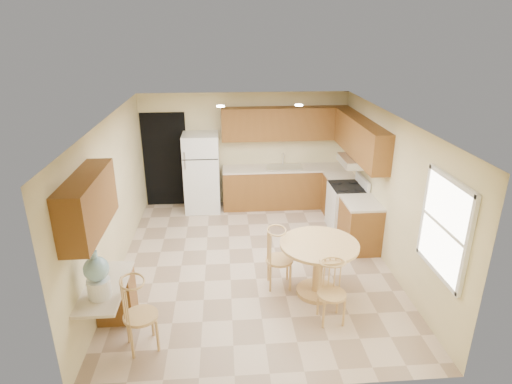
{
  "coord_description": "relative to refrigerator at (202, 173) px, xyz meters",
  "views": [
    {
      "loc": [
        -0.47,
        -6.4,
        3.83
      ],
      "look_at": [
        0.06,
        0.3,
        1.19
      ],
      "focal_mm": 30.0,
      "sensor_mm": 36.0,
      "label": 1
    }
  ],
  "objects": [
    {
      "name": "counter_back",
      "position": [
        1.83,
        0.05,
        0.04
      ],
      "size": [
        2.75,
        0.63,
        0.04
      ],
      "primitive_type": "cube",
      "color": "beige",
      "rests_on": "base_cab_back"
    },
    {
      "name": "can_light_b",
      "position": [
        1.85,
        -1.2,
        1.63
      ],
      "size": [
        0.14,
        0.14,
        0.02
      ],
      "primitive_type": "cylinder",
      "color": "white",
      "rests_on": "ceiling"
    },
    {
      "name": "counter_right_a",
      "position": [
        2.9,
        -0.54,
        0.04
      ],
      "size": [
        0.63,
        0.59,
        0.04
      ],
      "primitive_type": "cube",
      "color": "beige",
      "rests_on": "base_cab_right_a"
    },
    {
      "name": "wall_back",
      "position": [
        0.95,
        0.35,
        0.4
      ],
      "size": [
        4.5,
        0.02,
        2.5
      ],
      "primitive_type": "cube",
      "color": "beige",
      "rests_on": "floor"
    },
    {
      "name": "chair_table_b",
      "position": [
        1.89,
        -4.1,
        -0.31
      ],
      "size": [
        0.39,
        0.39,
        0.89
      ],
      "rotation": [
        0.0,
        0.0,
        3.19
      ],
      "color": "tan",
      "rests_on": "floor"
    },
    {
      "name": "sink",
      "position": [
        1.8,
        0.05,
        0.06
      ],
      "size": [
        0.78,
        0.44,
        0.01
      ],
      "primitive_type": "cube",
      "color": "silver",
      "rests_on": "counter_back"
    },
    {
      "name": "refrigerator",
      "position": [
        0.0,
        0.0,
        0.0
      ],
      "size": [
        0.75,
        0.73,
        1.7
      ],
      "color": "white",
      "rests_on": "floor"
    },
    {
      "name": "floor",
      "position": [
        0.95,
        -2.4,
        -0.85
      ],
      "size": [
        5.5,
        5.5,
        0.0
      ],
      "primitive_type": "plane",
      "color": "#C7AB90",
      "rests_on": "ground"
    },
    {
      "name": "range_hood",
      "position": [
        2.95,
        -1.22,
        0.57
      ],
      "size": [
        0.5,
        0.76,
        0.14
      ],
      "primitive_type": "cube",
      "color": "silver",
      "rests_on": "upper_cab_right"
    },
    {
      "name": "wall_left",
      "position": [
        -1.3,
        -2.4,
        0.4
      ],
      "size": [
        0.02,
        5.5,
        2.5
      ],
      "primitive_type": "cube",
      "color": "beige",
      "rests_on": "floor"
    },
    {
      "name": "upper_cab_right",
      "position": [
        3.04,
        -1.19,
        1.0
      ],
      "size": [
        0.33,
        2.42,
        0.7
      ],
      "primitive_type": "cube",
      "color": "brown",
      "rests_on": "wall_right"
    },
    {
      "name": "chair_desk",
      "position": [
        -0.6,
        -4.43,
        -0.25
      ],
      "size": [
        0.43,
        0.56,
        0.98
      ],
      "rotation": [
        0.0,
        0.0,
        -1.22
      ],
      "color": "tan",
      "rests_on": "floor"
    },
    {
      "name": "wall_front",
      "position": [
        0.95,
        -5.15,
        0.4
      ],
      "size": [
        4.5,
        0.02,
        2.5
      ],
      "primitive_type": "cube",
      "color": "beige",
      "rests_on": "floor"
    },
    {
      "name": "counter_right_b",
      "position": [
        2.9,
        -2.0,
        0.04
      ],
      "size": [
        0.63,
        0.8,
        0.04
      ],
      "primitive_type": "cube",
      "color": "beige",
      "rests_on": "base_cab_right_b"
    },
    {
      "name": "base_cab_back",
      "position": [
        1.83,
        0.05,
        -0.42
      ],
      "size": [
        2.75,
        0.6,
        0.87
      ],
      "primitive_type": "cube",
      "color": "brown",
      "rests_on": "floor"
    },
    {
      "name": "desk_top",
      "position": [
        -1.05,
        -4.1,
        -0.1
      ],
      "size": [
        0.5,
        1.2,
        0.04
      ],
      "primitive_type": "cube",
      "color": "beige",
      "rests_on": "desk_pedestal"
    },
    {
      "name": "ceiling",
      "position": [
        0.95,
        -2.4,
        1.65
      ],
      "size": [
        4.5,
        5.5,
        0.02
      ],
      "primitive_type": "cube",
      "color": "white",
      "rests_on": "wall_back"
    },
    {
      "name": "upper_cab_left",
      "position": [
        -1.13,
        -4.0,
        1.0
      ],
      "size": [
        0.33,
        1.4,
        0.7
      ],
      "primitive_type": "cube",
      "color": "brown",
      "rests_on": "wall_left"
    },
    {
      "name": "base_cab_right_b",
      "position": [
        2.9,
        -2.0,
        -0.42
      ],
      "size": [
        0.6,
        0.8,
        0.87
      ],
      "primitive_type": "cube",
      "color": "brown",
      "rests_on": "floor"
    },
    {
      "name": "base_cab_right_a",
      "position": [
        2.9,
        -0.54,
        -0.42
      ],
      "size": [
        0.6,
        0.59,
        0.87
      ],
      "primitive_type": "cube",
      "color": "brown",
      "rests_on": "floor"
    },
    {
      "name": "wall_right",
      "position": [
        3.2,
        -2.4,
        0.4
      ],
      "size": [
        0.02,
        5.5,
        2.5
      ],
      "primitive_type": "cube",
      "color": "beige",
      "rests_on": "floor"
    },
    {
      "name": "window",
      "position": [
        3.18,
        -4.25,
        0.65
      ],
      "size": [
        0.06,
        1.12,
        1.3
      ],
      "color": "white",
      "rests_on": "wall_right"
    },
    {
      "name": "desk_pedestal",
      "position": [
        -1.05,
        -3.72,
        -0.49
      ],
      "size": [
        0.48,
        0.42,
        0.72
      ],
      "primitive_type": "cube",
      "color": "brown",
      "rests_on": "floor"
    },
    {
      "name": "water_crock",
      "position": [
        -1.05,
        -4.32,
        0.2
      ],
      "size": [
        0.3,
        0.3,
        0.62
      ],
      "color": "white",
      "rests_on": "desk_top"
    },
    {
      "name": "chair_table_a",
      "position": [
        1.29,
        -3.2,
        -0.26
      ],
      "size": [
        0.43,
        0.55,
        0.97
      ],
      "rotation": [
        0.0,
        0.0,
        -1.58
      ],
      "color": "tan",
      "rests_on": "floor"
    },
    {
      "name": "doorway",
      "position": [
        -0.8,
        0.34,
        0.2
      ],
      "size": [
        0.9,
        0.02,
        2.1
      ],
      "primitive_type": "cube",
      "color": "black",
      "rests_on": "floor"
    },
    {
      "name": "stove",
      "position": [
        2.88,
        -1.22,
        -0.38
      ],
      "size": [
        0.65,
        0.76,
        1.09
      ],
      "color": "white",
      "rests_on": "floor"
    },
    {
      "name": "can_light_a",
      "position": [
        0.45,
        -1.2,
        1.63
      ],
      "size": [
        0.14,
        0.14,
        0.02
      ],
      "primitive_type": "cylinder",
      "color": "white",
      "rests_on": "ceiling"
    },
    {
      "name": "dining_table",
      "position": [
        1.84,
        -3.36,
        -0.29
      ],
      "size": [
        1.16,
        1.16,
        0.86
      ],
      "rotation": [
        0.0,
        0.0,
        -0.21
      ],
      "color": "tan",
      "rests_on": "floor"
    },
    {
      "name": "upper_cab_back",
      "position": [
        1.83,
        0.19,
        1.0
      ],
      "size": [
        2.75,
        0.33,
        0.7
      ],
      "primitive_type": "cube",
      "color": "brown",
      "rests_on": "wall_back"
    }
  ]
}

